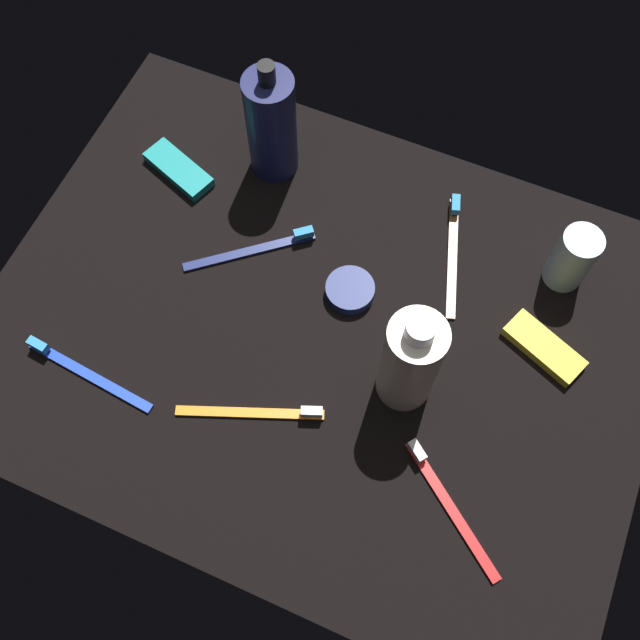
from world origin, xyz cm
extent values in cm
cube|color=black|center=(0.00, 0.00, -0.60)|extent=(84.00, 64.00, 1.20)
cylinder|color=#1A1E4C|center=(-15.88, 20.94, 8.23)|extent=(6.63, 6.63, 16.46)
cylinder|color=black|center=(-15.88, 20.94, 17.86)|extent=(2.20, 2.20, 2.80)
cylinder|color=silver|center=(12.32, -2.83, 8.11)|extent=(6.73, 6.73, 16.21)
cylinder|color=silver|center=(12.32, -2.83, 17.31)|extent=(3.20, 3.20, 2.20)
cylinder|color=silver|center=(26.14, 19.59, 4.69)|extent=(5.10, 5.10, 9.38)
cube|color=blue|center=(-23.61, -16.97, 0.45)|extent=(18.03, 2.92, 0.90)
cube|color=#338CCC|center=(-31.08, -16.26, 1.50)|extent=(2.69, 1.34, 1.20)
cube|color=navy|center=(-13.05, 6.61, 0.45)|extent=(14.69, 12.33, 0.90)
cube|color=#338CCC|center=(-7.24, 11.36, 1.50)|extent=(2.71, 2.50, 1.20)
cube|color=orange|center=(-3.45, -13.51, 0.45)|extent=(17.20, 7.66, 0.90)
cube|color=white|center=(3.54, -10.78, 1.50)|extent=(2.82, 1.97, 1.20)
cube|color=brown|center=(12.10, 16.38, 0.45)|extent=(6.51, 17.54, 0.90)
cube|color=#338CCC|center=(9.86, 23.54, 1.50)|extent=(1.82, 2.81, 1.20)
cube|color=red|center=(22.72, -14.79, 0.45)|extent=(15.10, 11.79, 0.90)
cube|color=white|center=(16.73, -10.28, 1.50)|extent=(2.74, 2.44, 1.20)
cube|color=yellow|center=(26.80, 8.44, 0.75)|extent=(11.14, 7.62, 1.50)
cube|color=teal|center=(-27.58, 14.28, 0.75)|extent=(11.14, 7.34, 1.50)
cylinder|color=navy|center=(1.53, 6.24, 0.88)|extent=(6.37, 6.37, 1.76)
camera|label=1|loc=(14.43, -33.71, 85.97)|focal=41.27mm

